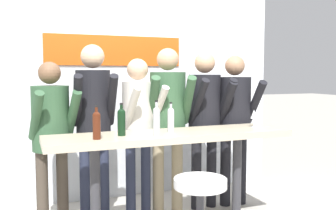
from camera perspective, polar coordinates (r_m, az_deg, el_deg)
name	(u,v)px	position (r m, az deg, el deg)	size (l,w,h in m)	color
back_wall	(131,89)	(4.73, -5.68, 2.38)	(3.90, 0.12, 2.67)	silver
tasting_table	(171,150)	(3.51, 0.51, -6.83)	(2.30, 0.56, 0.99)	beige
bar_stool	(200,210)	(2.98, 4.91, -15.66)	(0.43, 0.43, 0.75)	#333338
person_far_left	(51,127)	(3.81, -17.37, -3.21)	(0.49, 0.58, 1.65)	#473D33
person_left	(94,112)	(3.86, -11.28, -1.11)	(0.44, 0.57, 1.83)	#23283D
person_center_left	(138,120)	(3.91, -4.54, -2.25)	(0.44, 0.56, 1.69)	#23283D
person_center	(168,113)	(4.01, -0.01, -1.18)	(0.52, 0.63, 1.81)	gray
person_center_right	(205,112)	(4.24, 5.64, -1.09)	(0.44, 0.56, 1.78)	black
person_right	(235,113)	(4.39, 10.11, -1.27)	(0.47, 0.57, 1.75)	black
wine_bottle_0	(171,119)	(3.47, 0.44, -2.09)	(0.06, 0.06, 0.28)	#B7BCC1
wine_bottle_1	(97,124)	(3.16, -10.83, -2.84)	(0.07, 0.07, 0.28)	#4C1E0F
wine_bottle_2	(156,120)	(3.29, -1.77, -2.26)	(0.06, 0.06, 0.31)	#B7BCC1
wine_bottle_3	(122,121)	(3.31, -7.09, -2.39)	(0.07, 0.07, 0.29)	black
wine_glass_0	(254,115)	(3.92, 12.96, -1.47)	(0.07, 0.07, 0.18)	silver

